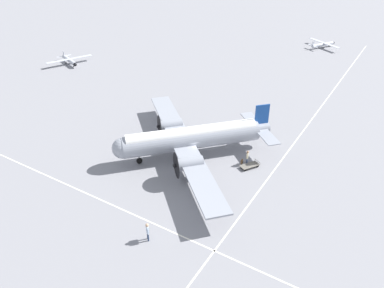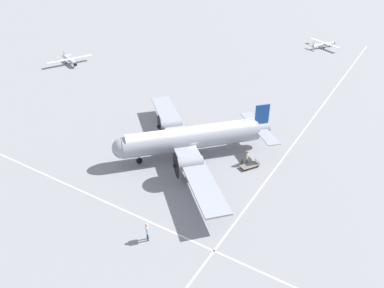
% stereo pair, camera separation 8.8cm
% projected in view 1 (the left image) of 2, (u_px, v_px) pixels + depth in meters
% --- Properties ---
extents(ground_plane, '(300.00, 300.00, 0.00)m').
position_uv_depth(ground_plane, '(192.00, 155.00, 44.85)').
color(ground_plane, gray).
extents(apron_line_eastwest, '(120.00, 0.16, 0.01)m').
position_uv_depth(apron_line_eastwest, '(267.00, 180.00, 40.57)').
color(apron_line_eastwest, silver).
rests_on(apron_line_eastwest, ground_plane).
extents(apron_line_northsouth, '(0.16, 120.00, 0.01)m').
position_uv_depth(apron_line_northsouth, '(128.00, 212.00, 36.12)').
color(apron_line_northsouth, silver).
rests_on(apron_line_northsouth, ground_plane).
extents(airliner_main, '(20.58, 21.22, 5.60)m').
position_uv_depth(airliner_main, '(189.00, 138.00, 43.50)').
color(airliner_main, '#9399A3').
rests_on(airliner_main, ground_plane).
extents(crew_foreground, '(0.45, 0.51, 1.86)m').
position_uv_depth(crew_foreground, '(147.00, 230.00, 32.37)').
color(crew_foreground, navy).
rests_on(crew_foreground, ground_plane).
extents(passenger_boarding, '(0.59, 0.30, 1.78)m').
position_uv_depth(passenger_boarding, '(247.00, 156.00, 42.71)').
color(passenger_boarding, navy).
rests_on(passenger_boarding, ground_plane).
extents(suitcase_near_door, '(0.34, 0.15, 0.60)m').
position_uv_depth(suitcase_near_door, '(242.00, 162.00, 43.18)').
color(suitcase_near_door, brown).
rests_on(suitcase_near_door, ground_plane).
extents(baggage_cart, '(2.40, 2.00, 0.56)m').
position_uv_depth(baggage_cart, '(250.00, 165.00, 42.55)').
color(baggage_cart, '#6B665B').
rests_on(baggage_cart, ground_plane).
extents(light_aircraft_distant, '(8.68, 6.72, 1.78)m').
position_uv_depth(light_aircraft_distant, '(70.00, 60.00, 73.28)').
color(light_aircraft_distant, '#B7BCC6').
rests_on(light_aircraft_distant, ground_plane).
extents(light_aircraft_taxiing, '(6.38, 7.95, 1.75)m').
position_uv_depth(light_aircraft_taxiing, '(323.00, 44.00, 82.96)').
color(light_aircraft_taxiing, '#B7BCC6').
rests_on(light_aircraft_taxiing, ground_plane).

